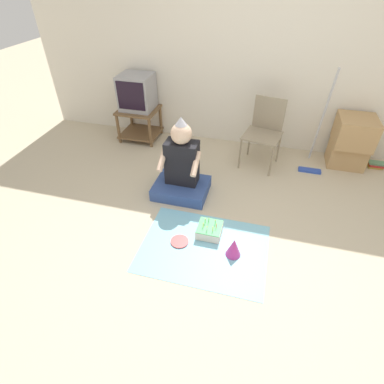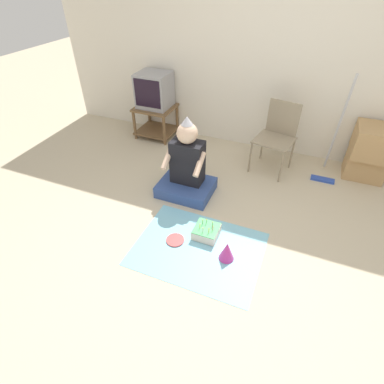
# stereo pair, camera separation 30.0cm
# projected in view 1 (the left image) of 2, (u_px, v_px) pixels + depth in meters

# --- Properties ---
(ground_plane) EXTENTS (16.00, 16.00, 0.00)m
(ground_plane) POSITION_uv_depth(u_px,v_px,m) (227.00, 240.00, 2.97)
(ground_plane) COLOR beige
(wall_back) EXTENTS (6.40, 0.06, 2.55)m
(wall_back) POSITION_uv_depth(u_px,v_px,m) (262.00, 52.00, 3.76)
(wall_back) COLOR silver
(wall_back) RESTS_ON ground_plane
(tv_stand) EXTENTS (0.56, 0.51, 0.47)m
(tv_stand) POSITION_uv_depth(u_px,v_px,m) (140.00, 121.00, 4.49)
(tv_stand) COLOR brown
(tv_stand) RESTS_ON ground_plane
(tv) EXTENTS (0.45, 0.43, 0.48)m
(tv) POSITION_uv_depth(u_px,v_px,m) (137.00, 92.00, 4.24)
(tv) COLOR #99999E
(tv) RESTS_ON tv_stand
(folding_chair) EXTENTS (0.52, 0.50, 0.86)m
(folding_chair) POSITION_uv_depth(u_px,v_px,m) (265.00, 128.00, 3.80)
(folding_chair) COLOR gray
(folding_chair) RESTS_ON ground_plane
(cardboard_box_stack) EXTENTS (0.46, 0.47, 0.67)m
(cardboard_box_stack) POSITION_uv_depth(u_px,v_px,m) (351.00, 141.00, 3.84)
(cardboard_box_stack) COLOR tan
(cardboard_box_stack) RESTS_ON ground_plane
(dust_mop) EXTENTS (0.28, 0.36, 1.30)m
(dust_mop) POSITION_uv_depth(u_px,v_px,m) (316.00, 142.00, 3.75)
(dust_mop) COLOR #2D4CB2
(dust_mop) RESTS_ON ground_plane
(book_pile) EXTENTS (0.20, 0.14, 0.07)m
(book_pile) POSITION_uv_depth(u_px,v_px,m) (376.00, 165.00, 3.98)
(book_pile) COLOR #A88933
(book_pile) RESTS_ON ground_plane
(person_seated) EXTENTS (0.62, 0.49, 0.94)m
(person_seated) POSITION_uv_depth(u_px,v_px,m) (182.00, 170.00, 3.39)
(person_seated) COLOR #334C8C
(person_seated) RESTS_ON ground_plane
(party_cloth) EXTENTS (1.20, 0.91, 0.01)m
(party_cloth) POSITION_uv_depth(u_px,v_px,m) (204.00, 248.00, 2.88)
(party_cloth) COLOR #7FC6E0
(party_cloth) RESTS_ON ground_plane
(birthday_cake) EXTENTS (0.24, 0.24, 0.16)m
(birthday_cake) POSITION_uv_depth(u_px,v_px,m) (210.00, 230.00, 3.00)
(birthday_cake) COLOR #F4E0C6
(birthday_cake) RESTS_ON party_cloth
(party_hat_blue) EXTENTS (0.14, 0.14, 0.20)m
(party_hat_blue) POSITION_uv_depth(u_px,v_px,m) (234.00, 247.00, 2.76)
(party_hat_blue) COLOR #CC338C
(party_hat_blue) RESTS_ON party_cloth
(paper_plate) EXTENTS (0.18, 0.18, 0.01)m
(paper_plate) POSITION_uv_depth(u_px,v_px,m) (180.00, 241.00, 2.94)
(paper_plate) COLOR #D84C4C
(paper_plate) RESTS_ON party_cloth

